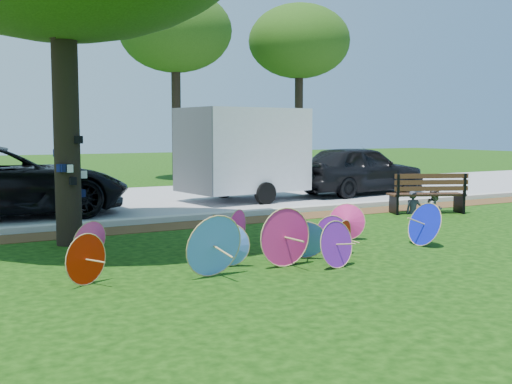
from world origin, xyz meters
TOP-DOWN VIEW (x-y plane):
  - ground at (0.00, 0.00)m, footprint 90.00×90.00m
  - mulch_strip at (0.00, 4.50)m, footprint 90.00×1.00m
  - curb at (0.00, 5.20)m, footprint 90.00×0.30m
  - street at (0.00, 9.35)m, footprint 90.00×8.00m
  - parasol_pile at (-0.04, 0.55)m, footprint 6.42×2.60m
  - dark_pickup at (7.39, 7.81)m, footprint 4.62×2.25m
  - cargo_trailer at (3.45, 7.94)m, footprint 3.45×2.40m
  - park_bench at (6.04, 3.53)m, footprint 1.95×1.34m
  - person_left at (5.69, 3.58)m, footprint 0.44×0.37m
  - person_right at (6.39, 3.58)m, footprint 0.66×0.57m
  - bg_trees at (2.47, 15.90)m, footprint 22.70×4.53m

SIDE VIEW (x-z plane):
  - ground at x=0.00m, z-range 0.00..0.00m
  - mulch_strip at x=0.00m, z-range 0.00..0.01m
  - street at x=0.00m, z-range 0.00..0.01m
  - curb at x=0.00m, z-range 0.00..0.12m
  - parasol_pile at x=-0.04m, z-range -0.07..0.81m
  - park_bench at x=6.04m, z-range 0.00..0.95m
  - person_left at x=5.69m, z-range 0.00..1.04m
  - person_right at x=6.39m, z-range 0.00..1.16m
  - dark_pickup at x=7.39m, z-range 0.00..1.52m
  - cargo_trailer at x=3.45m, z-range 0.00..2.87m
  - bg_trees at x=2.47m, z-range 2.07..9.47m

